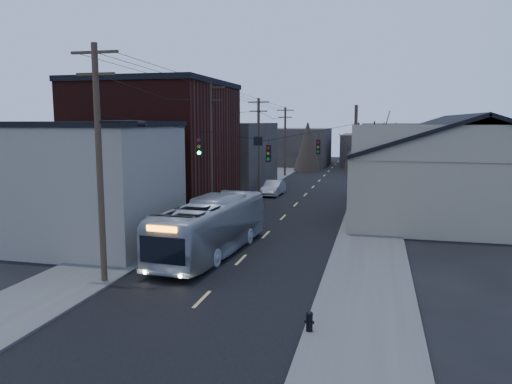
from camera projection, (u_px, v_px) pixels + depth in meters
ground at (184, 318)px, 18.41m from camera, size 160.00×160.00×0.00m
road_surface at (302, 198)px, 47.27m from camera, size 9.00×110.00×0.02m
sidewalk_left at (237, 195)px, 48.78m from camera, size 4.00×110.00×0.12m
sidewalk_right at (373, 200)px, 45.74m from camera, size 4.00×110.00×0.12m
building_clapboard at (95, 186)px, 28.68m from camera, size 8.00×8.00×7.00m
building_brick at (159, 149)px, 39.28m from camera, size 10.00×12.00×10.00m
building_left_far at (225, 155)px, 54.77m from camera, size 9.00×14.00×7.00m
warehouse at (458, 179)px, 39.04m from camera, size 16.16×20.60×7.73m
building_far_left at (298, 147)px, 81.92m from camera, size 10.00×12.00×6.00m
building_far_right at (379, 149)px, 83.76m from camera, size 12.00×14.00×5.00m
bare_tree at (373, 172)px, 35.62m from camera, size 0.40×0.40×7.20m
utility_lines at (256, 148)px, 41.66m from camera, size 11.24×45.28×10.50m
bus at (211, 227)px, 27.02m from camera, size 3.46×11.14×3.06m
parked_car at (273, 188)px, 48.75m from camera, size 1.74×4.46×1.45m
fire_hydrant at (309, 320)px, 16.96m from camera, size 0.35×0.24×0.71m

